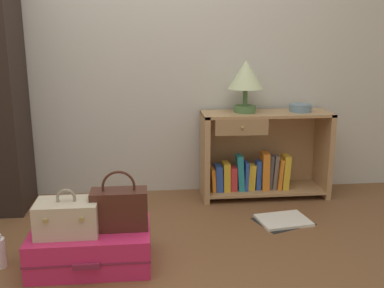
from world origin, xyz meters
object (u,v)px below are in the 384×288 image
object	(u,v)px
train_case	(67,217)
handbag	(119,208)
table_lamp	(246,78)
bowl	(300,108)
suitcase_large	(91,247)
bookshelf	(260,157)
open_book_on_floor	(283,220)

from	to	relation	value
train_case	handbag	size ratio (longest dim) A/B	0.99
table_lamp	train_case	size ratio (longest dim) A/B	1.20
bowl	suitcase_large	bearing A→B (deg)	-146.87
table_lamp	suitcase_large	distance (m)	1.70
train_case	handbag	distance (m)	0.28
handbag	table_lamp	bearing A→B (deg)	47.73
handbag	train_case	bearing A→B (deg)	-171.66
train_case	handbag	xyz separation A→B (m)	(0.28, 0.04, 0.02)
bookshelf	bowl	world-z (taller)	bowl
handbag	open_book_on_floor	distance (m)	1.22
table_lamp	handbag	distance (m)	1.49
suitcase_large	train_case	world-z (taller)	train_case
train_case	suitcase_large	bearing A→B (deg)	18.96
suitcase_large	train_case	bearing A→B (deg)	-161.04
suitcase_large	train_case	xyz separation A→B (m)	(-0.11, -0.04, 0.20)
train_case	open_book_on_floor	bearing A→B (deg)	20.15
bowl	table_lamp	bearing A→B (deg)	177.02
bowl	bookshelf	bearing A→B (deg)	177.66
handbag	open_book_on_floor	xyz separation A→B (m)	(1.09, 0.46, -0.32)
table_lamp	handbag	bearing A→B (deg)	-132.27
bookshelf	train_case	xyz separation A→B (m)	(-1.32, -1.04, -0.01)
bookshelf	suitcase_large	xyz separation A→B (m)	(-1.21, -1.00, -0.21)
table_lamp	train_case	distance (m)	1.71
bookshelf	open_book_on_floor	size ratio (longest dim) A/B	2.32
open_book_on_floor	handbag	bearing A→B (deg)	-157.07
table_lamp	suitcase_large	world-z (taller)	table_lamp
suitcase_large	open_book_on_floor	xyz separation A→B (m)	(1.25, 0.46, -0.10)
bowl	suitcase_large	distance (m)	1.90
bowl	suitcase_large	xyz separation A→B (m)	(-1.51, -0.99, -0.60)
bowl	suitcase_large	world-z (taller)	bowl
bowl	open_book_on_floor	distance (m)	0.91
train_case	handbag	world-z (taller)	handbag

